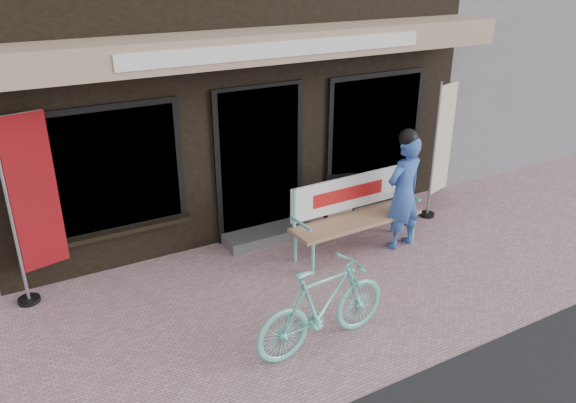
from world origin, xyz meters
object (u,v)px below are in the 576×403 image
nobori_red (31,205)px  nobori_cream (441,146)px  menu_stand (339,203)px  bicycle (323,306)px  person (404,191)px  bench (353,209)px

nobori_red → nobori_cream: bearing=-18.1°
nobori_red → nobori_cream: 5.75m
menu_stand → nobori_cream: bearing=7.3°
bicycle → menu_stand: size_ratio=1.79×
person → menu_stand: bearing=113.9°
bicycle → nobori_red: (-2.37, 2.41, 0.71)m
bench → nobori_cream: nobori_cream is taller
menu_stand → bench: bearing=-92.5°
bench → menu_stand: bearing=72.4°
bench → menu_stand: 0.59m
bench → bicycle: 2.18m
bicycle → nobori_cream: nobori_cream is taller
bicycle → nobori_cream: 3.93m
nobori_red → nobori_cream: (5.73, -0.47, -0.10)m
bicycle → nobori_red: 3.46m
person → bicycle: 2.55m
bicycle → menu_stand: (1.64, 2.13, -0.02)m
person → menu_stand: (-0.50, 0.80, -0.38)m
person → bicycle: person is taller
nobori_red → nobori_cream: size_ratio=1.09×
bench → nobori_red: 3.99m
nobori_red → menu_stand: size_ratio=2.60×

